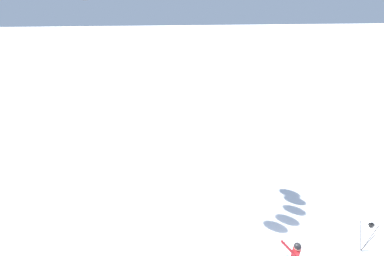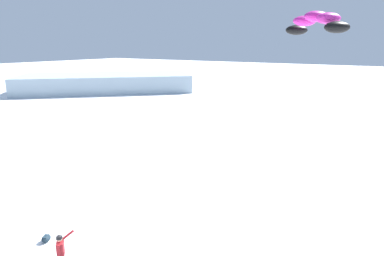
{
  "view_description": "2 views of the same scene",
  "coord_description": "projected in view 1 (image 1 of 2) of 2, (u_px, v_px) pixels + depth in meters",
  "views": [
    {
      "loc": [
        4.97,
        -5.21,
        8.97
      ],
      "look_at": [
        -3.38,
        -3.89,
        4.96
      ],
      "focal_mm": 23.69,
      "sensor_mm": 36.0,
      "label": 1
    },
    {
      "loc": [
        -10.84,
        5.86,
        8.9
      ],
      "look_at": [
        -3.98,
        -4.64,
        5.69
      ],
      "focal_mm": 30.8,
      "sensor_mm": 36.0,
      "label": 2
    }
  ],
  "objects": [
    {
      "name": "camera_tripod",
      "position": [
        369.0,
        232.0,
        9.89
      ],
      "size": [
        0.75,
        0.56,
        1.49
      ],
      "color": "#262628",
      "rests_on": "ground_plane"
    }
  ]
}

